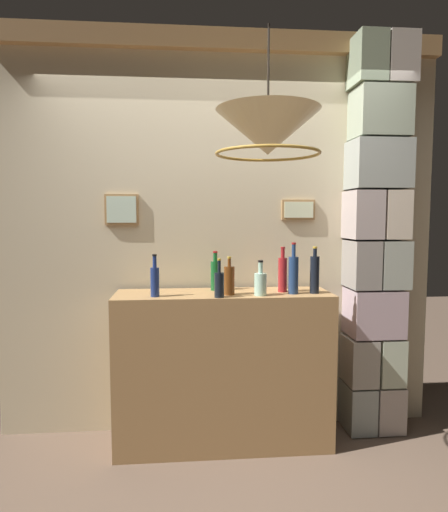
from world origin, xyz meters
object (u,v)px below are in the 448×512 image
object	(u,v)px
liquor_bottle_vermouth	(155,280)
liquor_bottle_amaro	(293,274)
liquor_bottle_rum	(229,280)
liquor_bottle_mezcal	(283,274)
liquor_bottle_bourbon	(315,274)
liquor_bottle_sherry	(215,274)
glass_tumbler_rocks	(283,282)
liquor_bottle_port	(260,283)
liquor_bottle_rye	(219,284)
pendant_lamp	(268,134)

from	to	relation	value
liquor_bottle_vermouth	liquor_bottle_amaro	size ratio (longest dim) A/B	0.80
liquor_bottle_rum	liquor_bottle_mezcal	distance (m)	0.38
liquor_bottle_vermouth	liquor_bottle_amaro	distance (m)	0.90
liquor_bottle_bourbon	liquor_bottle_rum	bearing A→B (deg)	-179.35
liquor_bottle_bourbon	liquor_bottle_mezcal	bearing A→B (deg)	159.46
liquor_bottle_sherry	glass_tumbler_rocks	distance (m)	0.49
glass_tumbler_rocks	liquor_bottle_port	bearing A→B (deg)	-126.80
liquor_bottle_rye	liquor_bottle_bourbon	xyz separation A→B (m)	(0.64, 0.09, 0.04)
liquor_bottle_bourbon	liquor_bottle_amaro	distance (m)	0.14
pendant_lamp	liquor_bottle_mezcal	bearing A→B (deg)	69.86
liquor_bottle_amaro	liquor_bottle_port	bearing A→B (deg)	-168.76
liquor_bottle_rye	liquor_bottle_sherry	world-z (taller)	liquor_bottle_sherry
pendant_lamp	liquor_bottle_sherry	bearing A→B (deg)	107.25
liquor_bottle_port	liquor_bottle_mezcal	xyz separation A→B (m)	(0.17, 0.12, 0.04)
liquor_bottle_port	liquor_bottle_mezcal	size ratio (longest dim) A/B	0.75
liquor_bottle_bourbon	liquor_bottle_sherry	bearing A→B (deg)	164.04
liquor_bottle_sherry	liquor_bottle_mezcal	xyz separation A→B (m)	(0.45, -0.11, 0.02)
liquor_bottle_port	liquor_bottle_vermouth	xyz separation A→B (m)	(-0.67, 0.02, 0.02)
liquor_bottle_rye	liquor_bottle_port	bearing A→B (deg)	9.51
liquor_bottle_mezcal	glass_tumbler_rocks	distance (m)	0.18
liquor_bottle_mezcal	glass_tumbler_rocks	size ratio (longest dim) A/B	3.29
liquor_bottle_port	liquor_bottle_bourbon	bearing A→B (deg)	7.50
liquor_bottle_rye	liquor_bottle_vermouth	world-z (taller)	liquor_bottle_vermouth
liquor_bottle_sherry	liquor_bottle_rum	world-z (taller)	liquor_bottle_sherry
liquor_bottle_sherry	liquor_bottle_rum	size ratio (longest dim) A/B	1.09
liquor_bottle_port	liquor_bottle_rum	distance (m)	0.20
glass_tumbler_rocks	liquor_bottle_rye	bearing A→B (deg)	-145.92
liquor_bottle_bourbon	liquor_bottle_mezcal	size ratio (longest dim) A/B	1.02
liquor_bottle_rum	liquor_bottle_mezcal	xyz separation A→B (m)	(0.37, 0.08, 0.03)
liquor_bottle_rum	glass_tumbler_rocks	world-z (taller)	liquor_bottle_rum
glass_tumbler_rocks	liquor_bottle_rum	bearing A→B (deg)	-149.84
liquor_bottle_bourbon	liquor_bottle_mezcal	xyz separation A→B (m)	(-0.20, 0.07, -0.01)
liquor_bottle_sherry	pendant_lamp	xyz separation A→B (m)	(0.22, -0.72, 0.82)
liquor_bottle_mezcal	pendant_lamp	size ratio (longest dim) A/B	0.46
liquor_bottle_bourbon	liquor_bottle_amaro	size ratio (longest dim) A/B	0.92
liquor_bottle_sherry	liquor_bottle_mezcal	bearing A→B (deg)	-13.86
liquor_bottle_amaro	pendant_lamp	bearing A→B (deg)	-117.63
liquor_bottle_vermouth	liquor_bottle_rye	bearing A→B (deg)	-8.72
liquor_bottle_bourbon	pendant_lamp	size ratio (longest dim) A/B	0.47
liquor_bottle_rum	pendant_lamp	bearing A→B (deg)	-74.55
liquor_bottle_port	pendant_lamp	xyz separation A→B (m)	(-0.05, -0.48, 0.85)
liquor_bottle_mezcal	pendant_lamp	xyz separation A→B (m)	(-0.22, -0.61, 0.81)
liquor_bottle_amaro	glass_tumbler_rocks	xyz separation A→B (m)	(-0.02, 0.23, -0.09)
liquor_bottle_mezcal	liquor_bottle_vermouth	bearing A→B (deg)	-172.84
liquor_bottle_mezcal	liquor_bottle_bourbon	bearing A→B (deg)	-20.54
liquor_bottle_port	liquor_bottle_mezcal	bearing A→B (deg)	35.56
glass_tumbler_rocks	pendant_lamp	size ratio (longest dim) A/B	0.14
liquor_bottle_rye	liquor_bottle_sherry	bearing A→B (deg)	91.09
liquor_bottle_rum	liquor_bottle_amaro	distance (m)	0.42
liquor_bottle_sherry	liquor_bottle_rye	bearing A→B (deg)	-88.91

